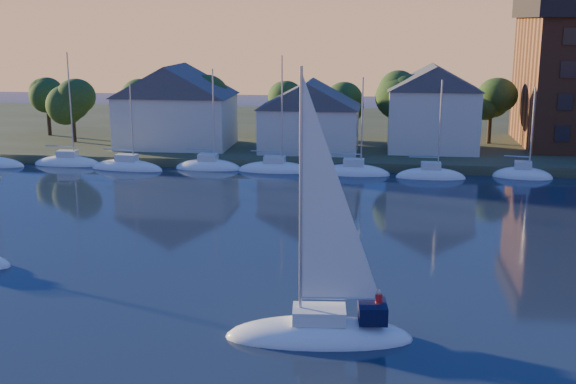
% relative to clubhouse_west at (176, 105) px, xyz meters
% --- Properties ---
extents(shoreline_land, '(160.00, 50.00, 2.00)m').
position_rel_clubhouse_west_xyz_m(shoreline_land, '(22.00, 17.00, -5.93)').
color(shoreline_land, '#333B22').
rests_on(shoreline_land, ground).
extents(wooden_dock, '(120.00, 3.00, 1.00)m').
position_rel_clubhouse_west_xyz_m(wooden_dock, '(22.00, -6.00, -5.93)').
color(wooden_dock, brown).
rests_on(wooden_dock, ground).
extents(clubhouse_west, '(13.65, 9.45, 9.64)m').
position_rel_clubhouse_west_xyz_m(clubhouse_west, '(0.00, 0.00, 0.00)').
color(clubhouse_west, beige).
rests_on(clubhouse_west, shoreline_land).
extents(clubhouse_centre, '(11.55, 8.40, 8.08)m').
position_rel_clubhouse_west_xyz_m(clubhouse_centre, '(16.00, -1.00, -0.80)').
color(clubhouse_centre, beige).
rests_on(clubhouse_centre, shoreline_land).
extents(clubhouse_east, '(10.50, 8.40, 9.80)m').
position_rel_clubhouse_west_xyz_m(clubhouse_east, '(30.00, 1.00, 0.07)').
color(clubhouse_east, beige).
rests_on(clubhouse_east, shoreline_land).
extents(tree_line, '(93.40, 5.40, 8.90)m').
position_rel_clubhouse_west_xyz_m(tree_line, '(24.00, 5.00, 1.24)').
color(tree_line, '#39291A').
rests_on(tree_line, shoreline_land).
extents(moored_fleet, '(63.50, 2.40, 12.05)m').
position_rel_clubhouse_west_xyz_m(moored_fleet, '(10.00, -9.00, -5.83)').
color(moored_fleet, white).
rests_on(moored_fleet, ground).
extents(hero_sailboat, '(9.69, 3.87, 14.66)m').
position_rel_clubhouse_west_xyz_m(hero_sailboat, '(21.47, -49.41, -5.32)').
color(hero_sailboat, white).
rests_on(hero_sailboat, ground).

